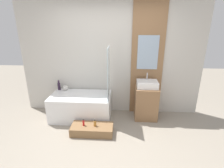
{
  "coord_description": "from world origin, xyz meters",
  "views": [
    {
      "loc": [
        0.3,
        -2.4,
        2.13
      ],
      "look_at": [
        0.09,
        0.69,
        1.01
      ],
      "focal_mm": 28.0,
      "sensor_mm": 36.0,
      "label": 1
    }
  ],
  "objects_px": {
    "sink": "(147,84)",
    "vase_round_light": "(65,88)",
    "bottle_soap_primary": "(84,123)",
    "bottle_soap_secondary": "(95,123)",
    "wooden_step_bench": "(92,129)",
    "vase_tall_dark": "(59,86)",
    "bathtub": "(81,106)"
  },
  "relations": [
    {
      "from": "vase_round_light",
      "to": "bottle_soap_secondary",
      "type": "xyz_separation_m",
      "value": [
        0.84,
        -0.87,
        -0.39
      ]
    },
    {
      "from": "vase_round_light",
      "to": "bottle_soap_secondary",
      "type": "relative_size",
      "value": 0.94
    },
    {
      "from": "sink",
      "to": "vase_round_light",
      "type": "relative_size",
      "value": 3.61
    },
    {
      "from": "vase_tall_dark",
      "to": "vase_round_light",
      "type": "bearing_deg",
      "value": -10.26
    },
    {
      "from": "sink",
      "to": "vase_round_light",
      "type": "bearing_deg",
      "value": 175.5
    },
    {
      "from": "sink",
      "to": "bottle_soap_primary",
      "type": "xyz_separation_m",
      "value": [
        -1.3,
        -0.72,
        -0.59
      ]
    },
    {
      "from": "sink",
      "to": "bathtub",
      "type": "bearing_deg",
      "value": -175.62
    },
    {
      "from": "sink",
      "to": "bottle_soap_secondary",
      "type": "distance_m",
      "value": 1.42
    },
    {
      "from": "bottle_soap_secondary",
      "to": "bottle_soap_primary",
      "type": "bearing_deg",
      "value": 180.0
    },
    {
      "from": "wooden_step_bench",
      "to": "bathtub",
      "type": "bearing_deg",
      "value": 120.05
    },
    {
      "from": "sink",
      "to": "vase_tall_dark",
      "type": "xyz_separation_m",
      "value": [
        -2.07,
        0.18,
        -0.16
      ]
    },
    {
      "from": "wooden_step_bench",
      "to": "bottle_soap_secondary",
      "type": "relative_size",
      "value": 6.18
    },
    {
      "from": "vase_round_light",
      "to": "bottle_soap_secondary",
      "type": "bearing_deg",
      "value": -46.13
    },
    {
      "from": "bathtub",
      "to": "bottle_soap_primary",
      "type": "xyz_separation_m",
      "value": [
        0.19,
        -0.61,
        -0.05
      ]
    },
    {
      "from": "sink",
      "to": "vase_round_light",
      "type": "height_order",
      "value": "sink"
    },
    {
      "from": "bathtub",
      "to": "bottle_soap_secondary",
      "type": "distance_m",
      "value": 0.74
    },
    {
      "from": "bottle_soap_primary",
      "to": "bottle_soap_secondary",
      "type": "bearing_deg",
      "value": 0.0
    },
    {
      "from": "wooden_step_bench",
      "to": "sink",
      "type": "distance_m",
      "value": 1.53
    },
    {
      "from": "bathtub",
      "to": "bottle_soap_primary",
      "type": "height_order",
      "value": "bathtub"
    },
    {
      "from": "wooden_step_bench",
      "to": "bottle_soap_primary",
      "type": "bearing_deg",
      "value": 180.0
    },
    {
      "from": "bathtub",
      "to": "vase_tall_dark",
      "type": "relative_size",
      "value": 5.58
    },
    {
      "from": "bottle_soap_primary",
      "to": "bottle_soap_secondary",
      "type": "relative_size",
      "value": 1.01
    },
    {
      "from": "vase_tall_dark",
      "to": "wooden_step_bench",
      "type": "bearing_deg",
      "value": -43.76
    },
    {
      "from": "sink",
      "to": "bottle_soap_primary",
      "type": "relative_size",
      "value": 3.36
    },
    {
      "from": "vase_round_light",
      "to": "bottle_soap_secondary",
      "type": "distance_m",
      "value": 1.27
    },
    {
      "from": "wooden_step_bench",
      "to": "bottle_soap_primary",
      "type": "height_order",
      "value": "bottle_soap_primary"
    },
    {
      "from": "wooden_step_bench",
      "to": "bottle_soap_secondary",
      "type": "height_order",
      "value": "bottle_soap_secondary"
    },
    {
      "from": "bottle_soap_secondary",
      "to": "bathtub",
      "type": "bearing_deg",
      "value": 124.25
    },
    {
      "from": "bottle_soap_primary",
      "to": "vase_round_light",
      "type": "bearing_deg",
      "value": 124.96
    },
    {
      "from": "bathtub",
      "to": "vase_round_light",
      "type": "distance_m",
      "value": 0.61
    },
    {
      "from": "bathtub",
      "to": "sink",
      "type": "distance_m",
      "value": 1.58
    },
    {
      "from": "vase_round_light",
      "to": "bottle_soap_primary",
      "type": "bearing_deg",
      "value": -55.04
    }
  ]
}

